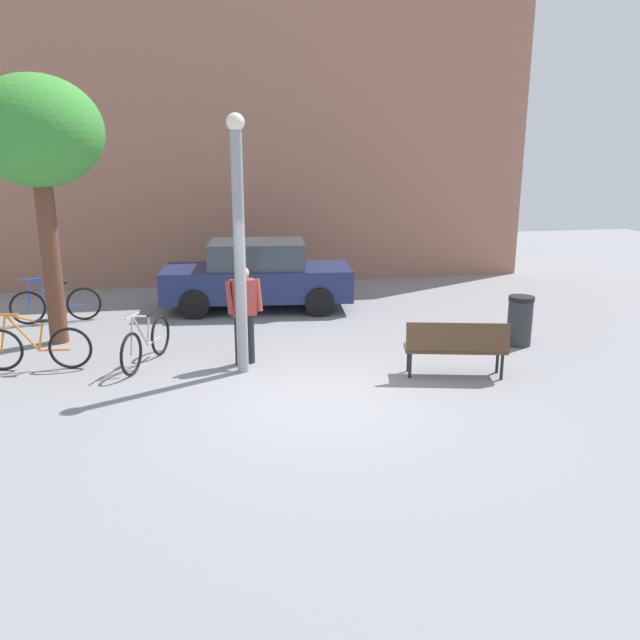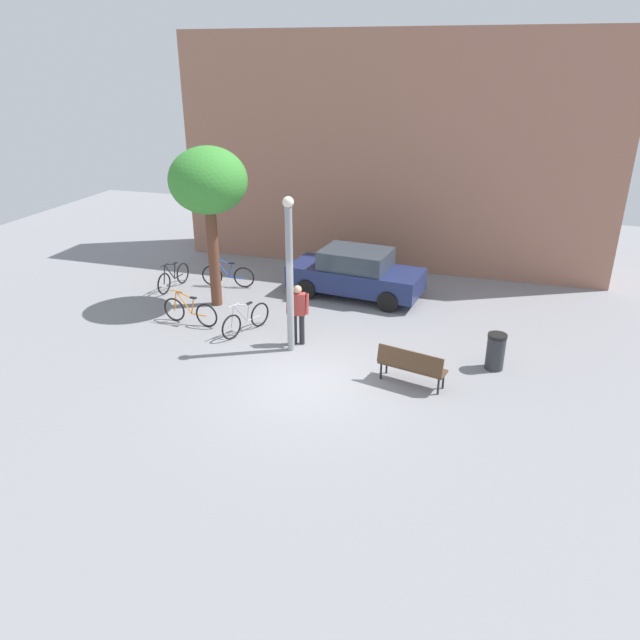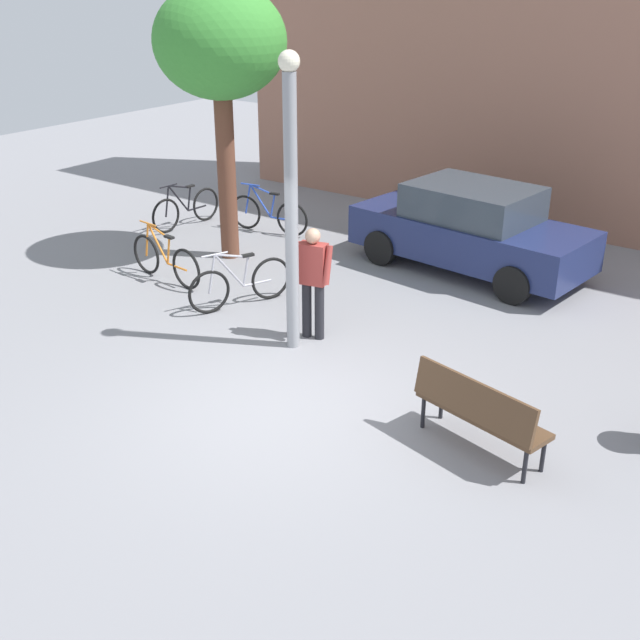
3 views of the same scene
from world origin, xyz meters
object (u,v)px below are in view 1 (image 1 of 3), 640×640
(parked_car_navy, at_px, (257,275))
(park_bench, at_px, (456,344))
(bicycle_blue, at_px, (56,304))
(bicycle_silver, at_px, (146,343))
(plaza_tree, at_px, (38,136))
(person_by_lamppost, at_px, (244,308))
(bicycle_orange, at_px, (35,347))
(trash_bin, at_px, (520,321))
(lamppost, at_px, (239,238))

(parked_car_navy, bearing_deg, park_bench, -63.16)
(bicycle_blue, bearing_deg, bicycle_silver, -57.43)
(plaza_tree, height_order, bicycle_blue, plaza_tree)
(plaza_tree, height_order, bicycle_silver, plaza_tree)
(person_by_lamppost, xyz_separation_m, park_bench, (3.23, -1.32, -0.42))
(plaza_tree, bearing_deg, bicycle_orange, -91.88)
(park_bench, bearing_deg, bicycle_silver, 161.97)
(person_by_lamppost, height_order, trash_bin, person_by_lamppost)
(trash_bin, bearing_deg, bicycle_blue, 158.96)
(park_bench, bearing_deg, person_by_lamppost, 157.73)
(plaza_tree, xyz_separation_m, parked_car_navy, (3.95, 1.94, -2.98))
(lamppost, xyz_separation_m, bicycle_blue, (-3.62, 3.87, -1.81))
(bicycle_silver, bearing_deg, parked_car_navy, 58.30)
(bicycle_blue, bearing_deg, lamppost, -46.88)
(bicycle_blue, distance_m, trash_bin, 9.39)
(bicycle_blue, height_order, trash_bin, bicycle_blue)
(person_by_lamppost, height_order, parked_car_navy, person_by_lamppost)
(plaza_tree, bearing_deg, parked_car_navy, 26.15)
(park_bench, height_order, bicycle_blue, bicycle_blue)
(plaza_tree, bearing_deg, bicycle_silver, -44.24)
(plaza_tree, xyz_separation_m, bicycle_silver, (1.72, -1.67, -3.37))
(plaza_tree, height_order, parked_car_navy, plaza_tree)
(parked_car_navy, bearing_deg, plaza_tree, -153.85)
(bicycle_silver, bearing_deg, bicycle_blue, 122.57)
(person_by_lamppost, bearing_deg, trash_bin, 1.19)
(lamppost, xyz_separation_m, bicycle_silver, (-1.57, 0.65, -1.81))
(park_bench, xyz_separation_m, bicycle_blue, (-6.92, 4.80, -0.16))
(park_bench, relative_size, plaza_tree, 0.35)
(plaza_tree, relative_size, bicycle_orange, 2.66)
(person_by_lamppost, distance_m, bicycle_blue, 5.10)
(parked_car_navy, bearing_deg, lamppost, -98.86)
(bicycle_blue, bearing_deg, park_bench, -34.76)
(bicycle_orange, bearing_deg, plaza_tree, 88.12)
(bicycle_blue, height_order, bicycle_silver, same)
(parked_car_navy, bearing_deg, bicycle_orange, -138.57)
(plaza_tree, distance_m, trash_bin, 9.23)
(bicycle_blue, relative_size, trash_bin, 1.94)
(lamppost, relative_size, bicycle_silver, 2.39)
(person_by_lamppost, bearing_deg, bicycle_blue, 136.68)
(lamppost, relative_size, bicycle_orange, 2.25)
(plaza_tree, bearing_deg, trash_bin, -12.24)
(bicycle_orange, bearing_deg, lamppost, -12.36)
(bicycle_orange, xyz_separation_m, parked_car_navy, (4.00, 3.53, 0.39))
(plaza_tree, relative_size, bicycle_blue, 2.67)
(bicycle_silver, bearing_deg, bicycle_orange, 177.40)
(person_by_lamppost, height_order, bicycle_silver, person_by_lamppost)
(lamppost, distance_m, parked_car_navy, 4.54)
(bicycle_silver, bearing_deg, plaza_tree, 135.76)
(park_bench, xyz_separation_m, trash_bin, (1.85, 1.43, -0.08))
(person_by_lamppost, distance_m, plaza_tree, 4.77)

